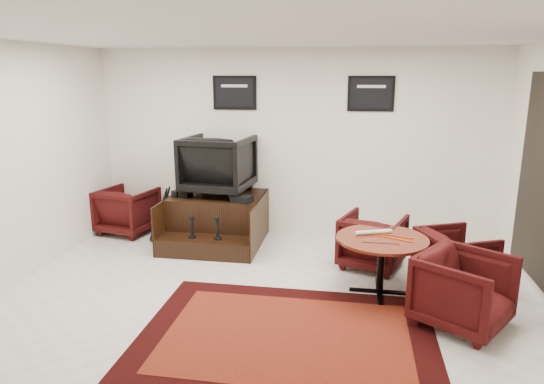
# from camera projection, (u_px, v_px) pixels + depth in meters

# --- Properties ---
(ground) EXTENTS (6.00, 6.00, 0.00)m
(ground) POSITION_uv_depth(u_px,v_px,m) (264.00, 305.00, 5.22)
(ground) COLOR silver
(ground) RESTS_ON ground
(room_shell) EXTENTS (6.02, 5.02, 2.81)m
(room_shell) POSITION_uv_depth(u_px,v_px,m) (306.00, 139.00, 4.85)
(room_shell) COLOR white
(room_shell) RESTS_ON ground
(area_rug) EXTENTS (2.79, 2.10, 0.01)m
(area_rug) POSITION_uv_depth(u_px,v_px,m) (287.00, 336.00, 4.58)
(area_rug) COLOR black
(area_rug) RESTS_ON ground
(shine_podium) EXTENTS (1.35, 1.39, 0.69)m
(shine_podium) POSITION_uv_depth(u_px,v_px,m) (217.00, 220.00, 7.14)
(shine_podium) COLOR black
(shine_podium) RESTS_ON ground
(shine_chair) EXTENTS (1.02, 0.96, 0.96)m
(shine_chair) POSITION_uv_depth(u_px,v_px,m) (218.00, 162.00, 7.08)
(shine_chair) COLOR black
(shine_chair) RESTS_ON shine_podium
(shoes_pair) EXTENTS (0.26, 0.30, 0.09)m
(shoes_pair) POSITION_uv_depth(u_px,v_px,m) (182.00, 193.00, 7.04)
(shoes_pair) COLOR black
(shoes_pair) RESTS_ON shine_podium
(polish_kit) EXTENTS (0.32, 0.26, 0.10)m
(polish_kit) POSITION_uv_depth(u_px,v_px,m) (242.00, 199.00, 6.70)
(polish_kit) COLOR black
(polish_kit) RESTS_ON shine_podium
(umbrella_black) EXTENTS (0.32, 0.12, 0.86)m
(umbrella_black) POSITION_uv_depth(u_px,v_px,m) (160.00, 214.00, 7.08)
(umbrella_black) COLOR black
(umbrella_black) RESTS_ON ground
(umbrella_hooked) EXTENTS (0.32, 0.12, 0.85)m
(umbrella_hooked) POSITION_uv_depth(u_px,v_px,m) (163.00, 212.00, 7.20)
(umbrella_hooked) COLOR black
(umbrella_hooked) RESTS_ON ground
(armchair_side) EXTENTS (0.89, 0.86, 0.78)m
(armchair_side) POSITION_uv_depth(u_px,v_px,m) (128.00, 208.00, 7.53)
(armchair_side) COLOR black
(armchair_side) RESTS_ON ground
(meeting_table) EXTENTS (1.01, 1.01, 0.66)m
(meeting_table) POSITION_uv_depth(u_px,v_px,m) (382.00, 245.00, 5.38)
(meeting_table) COLOR #4A140A
(meeting_table) RESTS_ON ground
(table_chair_back) EXTENTS (0.92, 0.89, 0.76)m
(table_chair_back) POSITION_uv_depth(u_px,v_px,m) (373.00, 239.00, 6.18)
(table_chair_back) COLOR black
(table_chair_back) RESTS_ON ground
(table_chair_window) EXTENTS (0.90, 0.93, 0.74)m
(table_chair_window) POSITION_uv_depth(u_px,v_px,m) (455.00, 255.00, 5.63)
(table_chair_window) COLOR black
(table_chair_window) RESTS_ON ground
(table_chair_corner) EXTENTS (1.05, 1.07, 0.81)m
(table_chair_corner) POSITION_uv_depth(u_px,v_px,m) (464.00, 287.00, 4.70)
(table_chair_corner) COLOR black
(table_chair_corner) RESTS_ON ground
(paper_roll) EXTENTS (0.41, 0.19, 0.05)m
(paper_roll) POSITION_uv_depth(u_px,v_px,m) (374.00, 232.00, 5.46)
(paper_roll) COLOR silver
(paper_roll) RESTS_ON meeting_table
(table_clutter) EXTENTS (0.57, 0.35, 0.01)m
(table_clutter) POSITION_uv_depth(u_px,v_px,m) (391.00, 238.00, 5.32)
(table_clutter) COLOR #D5430B
(table_clutter) RESTS_ON meeting_table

